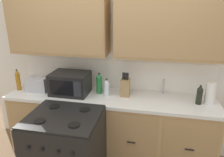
% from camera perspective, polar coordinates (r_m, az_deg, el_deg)
% --- Properties ---
extents(wall_unit, '(3.83, 0.40, 2.35)m').
position_cam_1_polar(wall_unit, '(2.75, 0.28, 10.28)').
color(wall_unit, white).
rests_on(wall_unit, ground_plane).
extents(counter_run, '(2.66, 0.64, 0.92)m').
position_cam_1_polar(counter_run, '(2.96, -0.56, -12.59)').
color(counter_run, black).
rests_on(counter_run, ground_plane).
extents(stove_range, '(0.76, 0.68, 0.95)m').
position_cam_1_polar(stove_range, '(2.57, -12.00, -18.77)').
color(stove_range, black).
rests_on(stove_range, ground_plane).
extents(microwave, '(0.48, 0.37, 0.28)m').
position_cam_1_polar(microwave, '(2.84, -11.06, -1.23)').
color(microwave, black).
rests_on(microwave, counter_run).
extents(toaster, '(0.28, 0.18, 0.19)m').
position_cam_1_polar(toaster, '(3.05, -19.10, -1.39)').
color(toaster, '#B7B7BC').
rests_on(toaster, counter_run).
extents(knife_block, '(0.11, 0.14, 0.31)m').
position_cam_1_polar(knife_block, '(2.73, 3.56, -2.30)').
color(knife_block, '#9C794E').
rests_on(knife_block, counter_run).
extents(sink_faucet, '(0.02, 0.02, 0.20)m').
position_cam_1_polar(sink_faucet, '(2.86, 13.55, -2.13)').
color(sink_faucet, '#B2B5BA').
rests_on(sink_faucet, counter_run).
extents(paper_towel_roll, '(0.12, 0.12, 0.26)m').
position_cam_1_polar(paper_towel_roll, '(2.77, 24.67, -3.50)').
color(paper_towel_roll, white).
rests_on(paper_towel_roll, counter_run).
extents(bottle_clear, '(0.07, 0.07, 0.22)m').
position_cam_1_polar(bottle_clear, '(2.73, -1.43, -2.41)').
color(bottle_clear, silver).
rests_on(bottle_clear, counter_run).
extents(bottle_amber, '(0.06, 0.06, 0.29)m').
position_cam_1_polar(bottle_amber, '(3.17, -23.75, -0.36)').
color(bottle_amber, '#9E6619').
rests_on(bottle_amber, counter_run).
extents(bottle_dark, '(0.07, 0.07, 0.23)m').
position_cam_1_polar(bottle_dark, '(2.70, 22.27, -4.05)').
color(bottle_dark, black).
rests_on(bottle_dark, counter_run).
extents(bottle_green, '(0.08, 0.08, 0.27)m').
position_cam_1_polar(bottle_green, '(2.80, -3.41, -1.28)').
color(bottle_green, '#237A38').
rests_on(bottle_green, counter_run).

